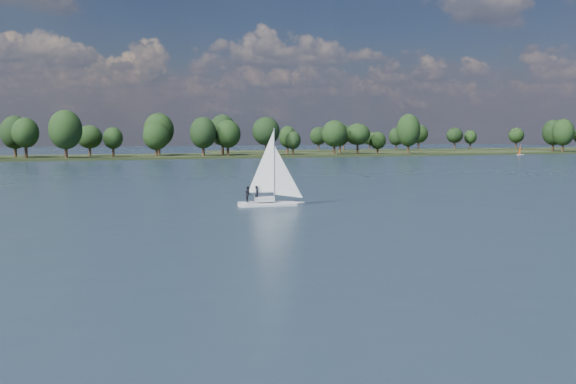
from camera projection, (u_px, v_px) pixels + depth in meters
name	position (u px, v px, depth m)	size (l,w,h in m)	color
ground	(180.00, 178.00, 116.44)	(700.00, 700.00, 0.00)	#233342
far_shore	(110.00, 158.00, 220.05)	(660.00, 40.00, 1.50)	black
far_shore_back	(426.00, 151.00, 323.54)	(220.00, 30.00, 1.40)	black
sailboat	(268.00, 183.00, 71.01)	(7.00, 2.54, 9.02)	silver
dinghy_orange	(520.00, 152.00, 254.37)	(3.02, 1.54, 4.62)	white
treeline	(86.00, 134.00, 212.51)	(562.91, 74.57, 18.53)	black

